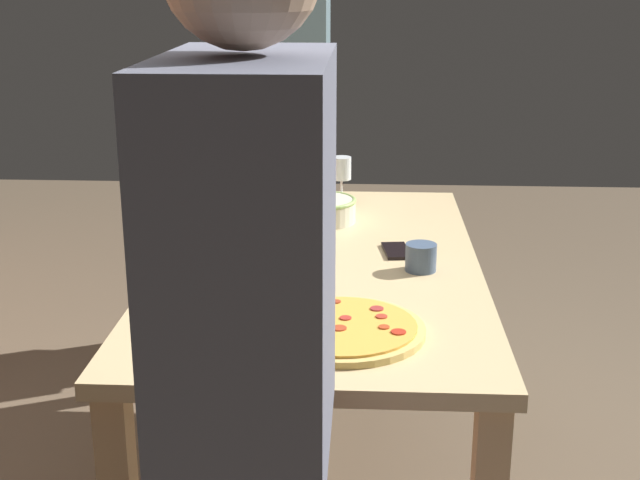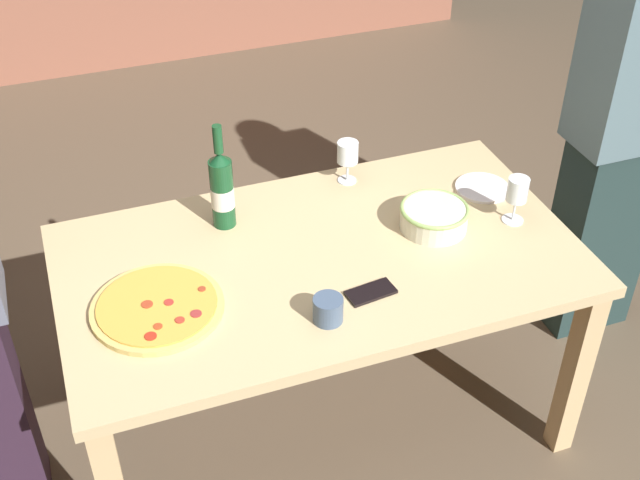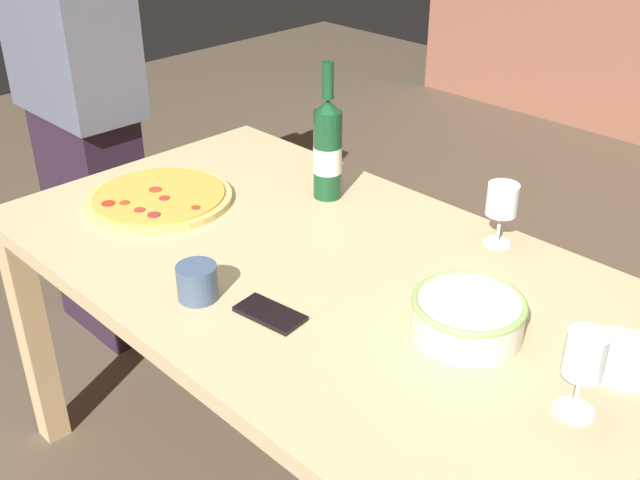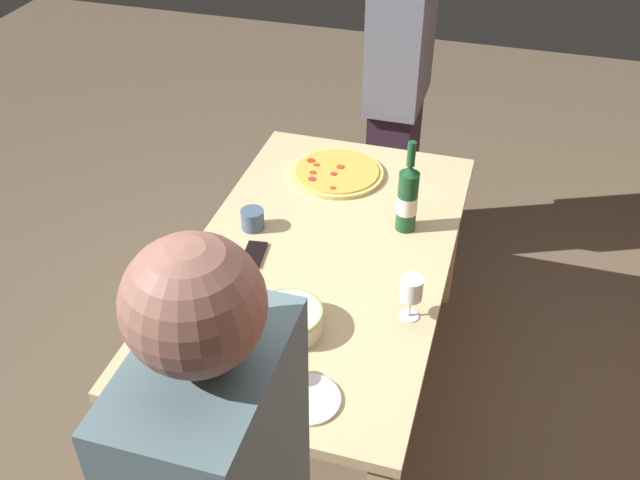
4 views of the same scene
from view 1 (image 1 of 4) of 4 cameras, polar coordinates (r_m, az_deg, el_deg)
dining_table at (r=2.50m, az=-0.00°, el=-3.32°), size 1.60×0.90×0.75m
pizza at (r=1.98m, az=1.48°, el=-5.88°), size 0.38×0.38×0.03m
serving_bowl at (r=2.83m, az=0.16°, el=2.07°), size 0.22×0.22×0.08m
wine_bottle at (r=2.23m, az=-6.99°, el=0.20°), size 0.08×0.08×0.36m
wine_glass_near_pizza at (r=2.70m, az=-7.42°, el=2.56°), size 0.07×0.07×0.15m
wine_glass_by_bottle at (r=3.06m, az=1.43°, el=4.57°), size 0.07×0.07×0.16m
cup_amber at (r=2.38m, az=6.67°, el=-1.14°), size 0.09×0.09×0.08m
side_plate at (r=3.10m, az=-2.22°, el=2.68°), size 0.19×0.19×0.01m
cell_phone at (r=2.54m, az=5.05°, el=-0.71°), size 0.15×0.09×0.01m
person_host at (r=3.60m, az=-1.38°, el=6.69°), size 0.38×0.24×1.70m
person_guest_left at (r=1.40m, az=-4.39°, el=-12.86°), size 0.44×0.24×1.66m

